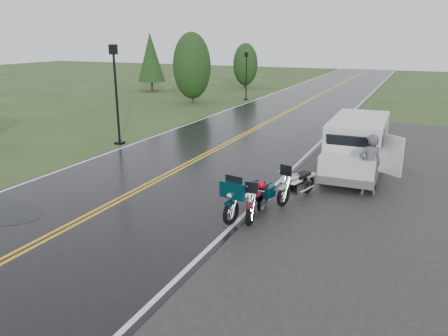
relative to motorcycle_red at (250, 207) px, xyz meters
The scene contains 12 objects.
ground 4.28m from the motorcycle_red, behind, with size 120.00×120.00×0.00m, color #2D471E.
road 10.42m from the motorcycle_red, 113.89° to the left, with size 8.00×100.00×0.04m, color black.
motorcycle_red is the anchor object (origin of this frame).
motorcycle_teal 0.49m from the motorcycle_red, 161.88° to the right, with size 0.79×2.19×1.29m, color #042932, non-canonical shape.
motorcycle_silver 1.66m from the motorcycle_red, 76.83° to the left, with size 0.73×2.00×1.18m, color #A5A9AD, non-canonical shape.
van_white 4.35m from the motorcycle_red, 76.95° to the left, with size 1.89×5.03×1.98m, color silver, non-canonical shape.
person_at_van 4.42m from the motorcycle_red, 56.74° to the left, with size 0.69×0.45×1.90m, color #515156.
lamp_post_near_left 10.69m from the motorcycle_red, 145.19° to the left, with size 0.38×0.38×4.42m, color black, non-canonical shape.
lamp_post_far_left 23.62m from the motorcycle_red, 111.92° to the left, with size 0.31×0.31×3.60m, color black, non-canonical shape.
tree_left_mid 22.24m from the motorcycle_red, 122.14° to the left, with size 2.75×2.75×4.30m, color #1E3D19, non-canonical shape.
tree_left_far 31.64m from the motorcycle_red, 112.01° to the left, with size 2.30×2.30×3.53m, color #1E3D19, non-canonical shape.
pine_left_far 30.02m from the motorcycle_red, 128.10° to the left, with size 2.36×2.36×4.92m, color #1E3D19, non-canonical shape.
Camera 1 is at (7.84, -9.10, 4.68)m, focal length 35.00 mm.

